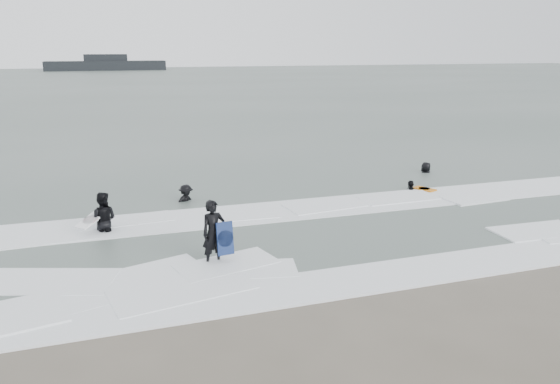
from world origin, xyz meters
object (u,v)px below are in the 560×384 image
object	(u,v)px
surfer_right_near	(410,191)
vessel_horizon	(106,65)
surfer_right_far	(426,173)
surfer_centre	(215,264)
surfer_wading	(104,232)
surfer_breaker	(186,203)

from	to	relation	value
surfer_right_near	vessel_horizon	distance (m)	135.08
surfer_right_far	surfer_centre	bearing A→B (deg)	14.26
surfer_wading	surfer_right_near	distance (m)	12.99
surfer_wading	vessel_horizon	world-z (taller)	vessel_horizon
surfer_wading	vessel_horizon	size ratio (longest dim) A/B	0.06
vessel_horizon	surfer_wading	bearing A→B (deg)	-90.59
surfer_centre	vessel_horizon	world-z (taller)	vessel_horizon
surfer_wading	surfer_right_far	bearing A→B (deg)	-150.79
surfer_breaker	surfer_right_near	bearing A→B (deg)	-35.46
surfer_right_near	vessel_horizon	bearing A→B (deg)	-140.70
surfer_right_near	vessel_horizon	world-z (taller)	vessel_horizon
surfer_centre	surfer_wading	bearing A→B (deg)	113.43
surfer_centre	surfer_breaker	bearing A→B (deg)	74.32
surfer_centre	surfer_right_near	distance (m)	11.34
surfer_wading	surfer_right_near	world-z (taller)	surfer_wading
surfer_centre	surfer_right_near	xyz separation A→B (m)	(9.82, 5.66, 0.00)
surfer_wading	surfer_right_near	size ratio (longest dim) A/B	1.22
surfer_wading	surfer_breaker	size ratio (longest dim) A/B	1.23
surfer_wading	surfer_breaker	distance (m)	4.28
surfer_centre	surfer_right_near	world-z (taller)	surfer_centre
surfer_centre	surfer_right_near	bearing A→B (deg)	15.59
surfer_right_far	surfer_breaker	bearing A→B (deg)	-12.34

